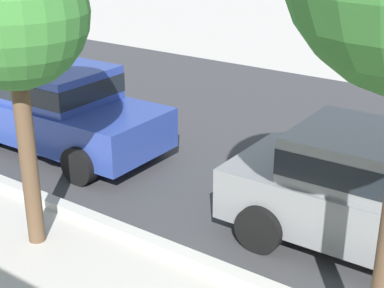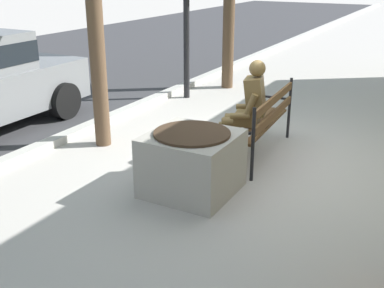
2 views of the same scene
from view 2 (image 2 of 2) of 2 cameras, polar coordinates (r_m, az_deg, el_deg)
The scene contains 5 objects.
ground_plane at distance 6.65m, azimuth 8.10°, elevation -1.84°, with size 80.00×80.00×0.00m, color #ADA8A0.
curb_stone at distance 8.04m, azimuth -11.54°, elevation 2.38°, with size 60.00×0.20×0.12m, color #B2AFA8.
park_bench at distance 6.64m, azimuth 8.46°, elevation 3.07°, with size 1.83×0.64×0.95m.
bronze_statue_seated at distance 6.55m, azimuth 6.32°, elevation 4.06°, with size 0.61×0.86×1.37m.
concrete_planter at distance 5.54m, azimuth -0.00°, elevation -2.22°, with size 0.99×0.99×0.75m.
Camera 2 is at (-5.79, -2.10, 2.53)m, focal length 44.22 mm.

